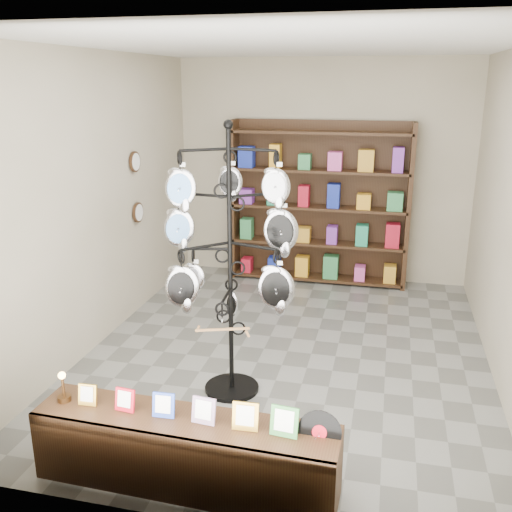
% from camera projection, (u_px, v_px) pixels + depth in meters
% --- Properties ---
extents(ground, '(5.00, 5.00, 0.00)m').
position_uv_depth(ground, '(287.00, 351.00, 5.94)').
color(ground, slate).
rests_on(ground, ground).
extents(room_envelope, '(5.00, 5.00, 5.00)m').
position_uv_depth(room_envelope, '(291.00, 174.00, 5.39)').
color(room_envelope, '#AFA48D').
rests_on(room_envelope, ground).
extents(display_tree, '(1.24, 1.22, 2.41)m').
position_uv_depth(display_tree, '(230.00, 243.00, 4.79)').
color(display_tree, black).
rests_on(display_tree, ground).
extents(front_shelf, '(2.12, 0.49, 0.75)m').
position_uv_depth(front_shelf, '(185.00, 452.00, 3.91)').
color(front_shelf, black).
rests_on(front_shelf, ground).
extents(back_shelving, '(2.42, 0.36, 2.20)m').
position_uv_depth(back_shelving, '(319.00, 208.00, 7.77)').
color(back_shelving, black).
rests_on(back_shelving, ground).
extents(wall_clocks, '(0.03, 0.24, 0.84)m').
position_uv_depth(wall_clocks, '(136.00, 187.00, 6.67)').
color(wall_clocks, black).
rests_on(wall_clocks, ground).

